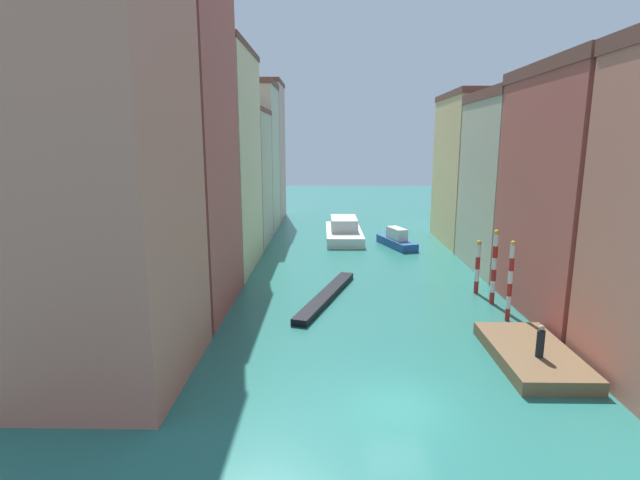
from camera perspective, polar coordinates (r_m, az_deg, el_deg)
ground_plane at (r=43.55m, az=4.76°, el=-2.45°), size 154.00×154.00×0.00m
building_left_0 at (r=22.59m, az=-26.34°, el=10.56°), size 7.97×8.61×21.10m
building_left_1 at (r=31.20m, az=-18.48°, el=11.65°), size 7.97×9.45×21.71m
building_left_2 at (r=41.21m, az=-13.51°, el=9.15°), size 7.97×11.02×17.99m
building_left_3 at (r=50.93m, az=-10.64°, el=7.31°), size 7.97×8.32×13.82m
building_left_4 at (r=59.15m, az=-9.05°, el=9.69°), size 7.97×8.27×17.46m
building_left_5 at (r=67.47m, az=-7.81°, el=10.39°), size 7.97×8.31×18.54m
building_right_1 at (r=33.20m, az=29.82°, el=4.93°), size 7.97×11.33×15.06m
building_right_2 at (r=42.89m, az=22.98°, el=6.36°), size 7.97×10.20×14.56m
building_right_3 at (r=53.12m, az=18.67°, el=7.97°), size 7.97×11.26×15.47m
waterfront_dock at (r=26.14m, az=23.85°, el=-12.35°), size 3.59×6.87×0.67m
person_on_dock at (r=24.90m, az=24.74°, el=-10.97°), size 0.36×0.36×1.57m
mooring_pole_0 at (r=30.48m, az=21.69°, el=-4.50°), size 0.30×0.30×4.90m
mooring_pole_1 at (r=33.37m, az=20.01°, el=-2.95°), size 0.35×0.35×4.98m
mooring_pole_2 at (r=35.45m, az=18.23°, el=-2.99°), size 0.34×0.34×3.81m
vaporetto_white at (r=53.16m, az=2.84°, el=1.11°), size 3.99×10.95×2.37m
gondola_black at (r=32.97m, az=0.79°, el=-6.62°), size 4.16×10.69×0.43m
motorboat_0 at (r=49.70m, az=9.10°, el=0.01°), size 3.61×6.41×1.94m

